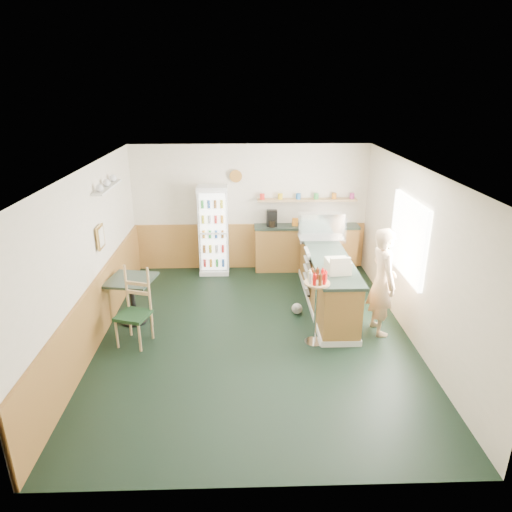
{
  "coord_description": "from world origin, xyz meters",
  "views": [
    {
      "loc": [
        -0.18,
        -6.5,
        3.85
      ],
      "look_at": [
        0.05,
        0.6,
        1.16
      ],
      "focal_mm": 32.0,
      "sensor_mm": 36.0,
      "label": 1
    }
  ],
  "objects_px": {
    "shopkeeper": "(382,282)",
    "display_case": "(322,228)",
    "condiment_stand": "(316,295)",
    "cash_register": "(338,266)",
    "cafe_chair": "(134,304)",
    "drinks_fridge": "(214,230)",
    "cafe_table": "(132,292)"
  },
  "relations": [
    {
      "from": "drinks_fridge",
      "to": "cafe_chair",
      "type": "relative_size",
      "value": 1.53
    },
    {
      "from": "cash_register",
      "to": "cafe_table",
      "type": "height_order",
      "value": "cash_register"
    },
    {
      "from": "shopkeeper",
      "to": "display_case",
      "type": "bearing_deg",
      "value": 15.49
    },
    {
      "from": "shopkeeper",
      "to": "cafe_chair",
      "type": "height_order",
      "value": "shopkeeper"
    },
    {
      "from": "condiment_stand",
      "to": "display_case",
      "type": "bearing_deg",
      "value": 78.93
    },
    {
      "from": "shopkeeper",
      "to": "cafe_table",
      "type": "bearing_deg",
      "value": 77.53
    },
    {
      "from": "cash_register",
      "to": "condiment_stand",
      "type": "distance_m",
      "value": 0.69
    },
    {
      "from": "display_case",
      "to": "cash_register",
      "type": "distance_m",
      "value": 1.61
    },
    {
      "from": "cash_register",
      "to": "cafe_chair",
      "type": "bearing_deg",
      "value": -179.88
    },
    {
      "from": "cash_register",
      "to": "condiment_stand",
      "type": "height_order",
      "value": "condiment_stand"
    },
    {
      "from": "condiment_stand",
      "to": "cafe_chair",
      "type": "xyz_separation_m",
      "value": [
        -2.83,
        0.17,
        -0.19
      ]
    },
    {
      "from": "display_case",
      "to": "cafe_chair",
      "type": "bearing_deg",
      "value": -149.46
    },
    {
      "from": "shopkeeper",
      "to": "cafe_table",
      "type": "distance_m",
      "value": 4.14
    },
    {
      "from": "cash_register",
      "to": "display_case",
      "type": "bearing_deg",
      "value": 84.68
    },
    {
      "from": "drinks_fridge",
      "to": "condiment_stand",
      "type": "relative_size",
      "value": 1.54
    },
    {
      "from": "drinks_fridge",
      "to": "condiment_stand",
      "type": "bearing_deg",
      "value": -59.97
    },
    {
      "from": "shopkeeper",
      "to": "cafe_table",
      "type": "height_order",
      "value": "shopkeeper"
    },
    {
      "from": "drinks_fridge",
      "to": "condiment_stand",
      "type": "height_order",
      "value": "drinks_fridge"
    },
    {
      "from": "display_case",
      "to": "shopkeeper",
      "type": "xyz_separation_m",
      "value": [
        0.7,
        -1.75,
        -0.37
      ]
    },
    {
      "from": "cash_register",
      "to": "cafe_chair",
      "type": "xyz_separation_m",
      "value": [
        -3.23,
        -0.31,
        -0.47
      ]
    },
    {
      "from": "cafe_table",
      "to": "cafe_chair",
      "type": "relative_size",
      "value": 0.69
    },
    {
      "from": "cash_register",
      "to": "cafe_table",
      "type": "relative_size",
      "value": 0.44
    },
    {
      "from": "display_case",
      "to": "condiment_stand",
      "type": "height_order",
      "value": "display_case"
    },
    {
      "from": "condiment_stand",
      "to": "cafe_chair",
      "type": "bearing_deg",
      "value": 176.48
    },
    {
      "from": "drinks_fridge",
      "to": "cafe_table",
      "type": "xyz_separation_m",
      "value": [
        -1.26,
        -2.22,
        -0.37
      ]
    },
    {
      "from": "shopkeeper",
      "to": "cafe_chair",
      "type": "distance_m",
      "value": 3.94
    },
    {
      "from": "shopkeeper",
      "to": "condiment_stand",
      "type": "bearing_deg",
      "value": 100.35
    },
    {
      "from": "condiment_stand",
      "to": "shopkeeper",
      "type": "bearing_deg",
      "value": 16.67
    },
    {
      "from": "drinks_fridge",
      "to": "condiment_stand",
      "type": "distance_m",
      "value": 3.46
    },
    {
      "from": "cafe_chair",
      "to": "drinks_fridge",
      "type": "bearing_deg",
      "value": 86.24
    },
    {
      "from": "cash_register",
      "to": "cafe_table",
      "type": "xyz_separation_m",
      "value": [
        -3.4,
        0.29,
        -0.54
      ]
    },
    {
      "from": "display_case",
      "to": "cafe_table",
      "type": "distance_m",
      "value": 3.71
    }
  ]
}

